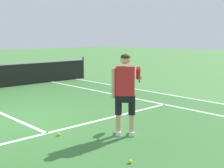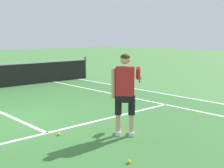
# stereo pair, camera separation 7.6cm
# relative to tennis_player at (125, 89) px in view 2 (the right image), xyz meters

# --- Properties ---
(ground_plane) EXTENTS (80.00, 80.00, 0.00)m
(ground_plane) POSITION_rel_tennis_player_xyz_m (-1.17, 2.64, -0.99)
(ground_plane) COLOR #477F3D
(court_inner_surface) EXTENTS (10.98, 11.32, 0.00)m
(court_inner_surface) POSITION_rel_tennis_player_xyz_m (-1.17, 2.16, -0.99)
(court_inner_surface) COLOR #387033
(court_inner_surface) RESTS_ON ground
(line_service) EXTENTS (8.23, 0.10, 0.01)m
(line_service) POSITION_rel_tennis_player_xyz_m (-1.17, 1.22, -0.99)
(line_service) COLOR white
(line_service) RESTS_ON ground
(line_singles_right) EXTENTS (0.10, 10.92, 0.01)m
(line_singles_right) POSITION_rel_tennis_player_xyz_m (2.94, 2.16, -0.99)
(line_singles_right) COLOR white
(line_singles_right) RESTS_ON ground
(line_doubles_right) EXTENTS (0.10, 10.92, 0.01)m
(line_doubles_right) POSITION_rel_tennis_player_xyz_m (4.32, 2.16, -0.99)
(line_doubles_right) COLOR white
(line_doubles_right) RESTS_ON ground
(tennis_player) EXTENTS (1.16, 0.73, 1.71)m
(tennis_player) POSITION_rel_tennis_player_xyz_m (0.00, 0.00, 0.00)
(tennis_player) COLOR white
(tennis_player) RESTS_ON ground
(tennis_ball_near_feet) EXTENTS (0.07, 0.07, 0.07)m
(tennis_ball_near_feet) POSITION_rel_tennis_player_xyz_m (-1.07, 0.91, -0.96)
(tennis_ball_near_feet) COLOR #CCE02D
(tennis_ball_near_feet) RESTS_ON ground
(tennis_ball_by_baseline) EXTENTS (0.07, 0.07, 0.07)m
(tennis_ball_by_baseline) POSITION_rel_tennis_player_xyz_m (-0.99, -1.09, -0.96)
(tennis_ball_by_baseline) COLOR #CCE02D
(tennis_ball_by_baseline) RESTS_ON ground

